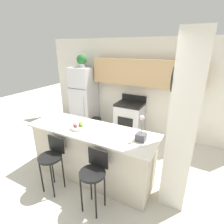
{
  "coord_description": "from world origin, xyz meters",
  "views": [
    {
      "loc": [
        1.58,
        -2.23,
        2.33
      ],
      "look_at": [
        0.0,
        0.79,
        1.05
      ],
      "focal_mm": 28.0,
      "sensor_mm": 36.0,
      "label": 1
    }
  ],
  "objects_px": {
    "bar_stool_right": "(94,173)",
    "orchid_vase": "(141,135)",
    "bar_stool_left": "(52,157)",
    "potted_plant_on_fridge": "(82,60)",
    "stove_range": "(129,119)",
    "fruit_bowl": "(78,127)",
    "trash_bin": "(97,124)",
    "refrigerator": "(84,97)"
  },
  "relations": [
    {
      "from": "bar_stool_right",
      "to": "refrigerator",
      "type": "bearing_deg",
      "value": 128.58
    },
    {
      "from": "orchid_vase",
      "to": "fruit_bowl",
      "type": "height_order",
      "value": "orchid_vase"
    },
    {
      "from": "stove_range",
      "to": "potted_plant_on_fridge",
      "type": "distance_m",
      "value": 2.12
    },
    {
      "from": "refrigerator",
      "to": "potted_plant_on_fridge",
      "type": "bearing_deg",
      "value": 119.05
    },
    {
      "from": "stove_range",
      "to": "bar_stool_right",
      "type": "relative_size",
      "value": 1.12
    },
    {
      "from": "bar_stool_right",
      "to": "fruit_bowl",
      "type": "bearing_deg",
      "value": 142.64
    },
    {
      "from": "bar_stool_right",
      "to": "orchid_vase",
      "type": "relative_size",
      "value": 2.34
    },
    {
      "from": "orchid_vase",
      "to": "refrigerator",
      "type": "bearing_deg",
      "value": 142.34
    },
    {
      "from": "refrigerator",
      "to": "trash_bin",
      "type": "distance_m",
      "value": 0.92
    },
    {
      "from": "bar_stool_right",
      "to": "orchid_vase",
      "type": "distance_m",
      "value": 0.88
    },
    {
      "from": "refrigerator",
      "to": "bar_stool_left",
      "type": "height_order",
      "value": "refrigerator"
    },
    {
      "from": "potted_plant_on_fridge",
      "to": "orchid_vase",
      "type": "bearing_deg",
      "value": -37.66
    },
    {
      "from": "refrigerator",
      "to": "fruit_bowl",
      "type": "xyz_separation_m",
      "value": [
        1.36,
        -2.0,
        0.15
      ]
    },
    {
      "from": "potted_plant_on_fridge",
      "to": "bar_stool_left",
      "type": "bearing_deg",
      "value": -64.99
    },
    {
      "from": "bar_stool_right",
      "to": "trash_bin",
      "type": "height_order",
      "value": "bar_stool_right"
    },
    {
      "from": "bar_stool_right",
      "to": "trash_bin",
      "type": "xyz_separation_m",
      "value": [
        -1.4,
        2.25,
        -0.45
      ]
    },
    {
      "from": "refrigerator",
      "to": "stove_range",
      "type": "distance_m",
      "value": 1.56
    },
    {
      "from": "bar_stool_right",
      "to": "orchid_vase",
      "type": "bearing_deg",
      "value": 50.06
    },
    {
      "from": "bar_stool_right",
      "to": "bar_stool_left",
      "type": "bearing_deg",
      "value": 180.0
    },
    {
      "from": "fruit_bowl",
      "to": "trash_bin",
      "type": "distance_m",
      "value": 2.13
    },
    {
      "from": "refrigerator",
      "to": "bar_stool_right",
      "type": "relative_size",
      "value": 1.86
    },
    {
      "from": "trash_bin",
      "to": "bar_stool_left",
      "type": "bearing_deg",
      "value": -75.47
    },
    {
      "from": "refrigerator",
      "to": "fruit_bowl",
      "type": "bearing_deg",
      "value": -55.81
    },
    {
      "from": "orchid_vase",
      "to": "trash_bin",
      "type": "bearing_deg",
      "value": 138.28
    },
    {
      "from": "stove_range",
      "to": "bar_stool_left",
      "type": "xyz_separation_m",
      "value": [
        -0.35,
        -2.49,
        0.18
      ]
    },
    {
      "from": "refrigerator",
      "to": "orchid_vase",
      "type": "height_order",
      "value": "refrigerator"
    },
    {
      "from": "fruit_bowl",
      "to": "bar_stool_left",
      "type": "bearing_deg",
      "value": -114.41
    },
    {
      "from": "stove_range",
      "to": "bar_stool_right",
      "type": "height_order",
      "value": "stove_range"
    },
    {
      "from": "bar_stool_left",
      "to": "potted_plant_on_fridge",
      "type": "height_order",
      "value": "potted_plant_on_fridge"
    },
    {
      "from": "orchid_vase",
      "to": "stove_range",
      "type": "bearing_deg",
      "value": 116.29
    },
    {
      "from": "bar_stool_right",
      "to": "fruit_bowl",
      "type": "distance_m",
      "value": 0.86
    },
    {
      "from": "bar_stool_left",
      "to": "fruit_bowl",
      "type": "relative_size",
      "value": 3.65
    },
    {
      "from": "bar_stool_right",
      "to": "trash_bin",
      "type": "distance_m",
      "value": 2.69
    },
    {
      "from": "bar_stool_right",
      "to": "potted_plant_on_fridge",
      "type": "distance_m",
      "value": 3.41
    },
    {
      "from": "refrigerator",
      "to": "stove_range",
      "type": "relative_size",
      "value": 1.65
    },
    {
      "from": "bar_stool_right",
      "to": "orchid_vase",
      "type": "xyz_separation_m",
      "value": [
        0.48,
        0.57,
        0.46
      ]
    },
    {
      "from": "stove_range",
      "to": "fruit_bowl",
      "type": "bearing_deg",
      "value": -94.01
    },
    {
      "from": "refrigerator",
      "to": "bar_stool_right",
      "type": "distance_m",
      "value": 3.16
    },
    {
      "from": "stove_range",
      "to": "bar_stool_right",
      "type": "bearing_deg",
      "value": -79.44
    },
    {
      "from": "bar_stool_right",
      "to": "fruit_bowl",
      "type": "height_order",
      "value": "fruit_bowl"
    },
    {
      "from": "bar_stool_left",
      "to": "bar_stool_right",
      "type": "relative_size",
      "value": 1.0
    },
    {
      "from": "stove_range",
      "to": "bar_stool_left",
      "type": "bearing_deg",
      "value": -98.05
    }
  ]
}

